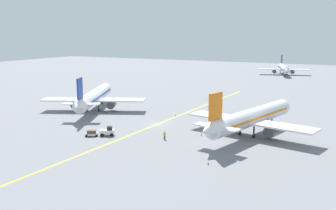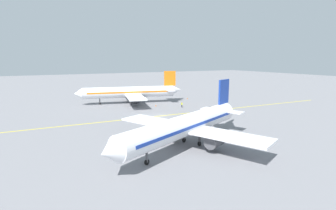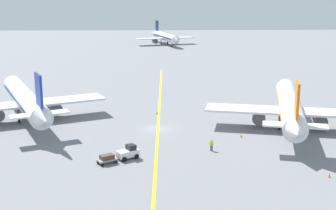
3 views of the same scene
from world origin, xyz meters
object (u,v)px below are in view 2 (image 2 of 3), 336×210
(traffic_cone_mid_apron, at_px, (187,98))
(traffic_cone_by_wingtip, at_px, (156,105))
(airplane_at_gate, at_px, (187,125))
(airplane_adjacent_stand, at_px, (131,92))
(baggage_tug_white, at_px, (214,110))
(baggage_cart_trailing, at_px, (225,112))
(traffic_cone_near_nose, at_px, (124,119))
(ground_crew_worker, at_px, (182,105))

(traffic_cone_mid_apron, distance_m, traffic_cone_by_wingtip, 18.47)
(airplane_at_gate, xyz_separation_m, traffic_cone_mid_apron, (44.96, -27.95, -3.43))
(airplane_adjacent_stand, distance_m, baggage_tug_white, 30.14)
(traffic_cone_mid_apron, bearing_deg, airplane_at_gate, 148.13)
(airplane_at_gate, bearing_deg, traffic_cone_mid_apron, -31.87)
(baggage_tug_white, distance_m, baggage_cart_trailing, 3.30)
(airplane_adjacent_stand, xyz_separation_m, baggage_cart_trailing, (-29.19, -16.03, -2.95))
(baggage_cart_trailing, relative_size, traffic_cone_mid_apron, 5.35)
(baggage_tug_white, height_order, traffic_cone_mid_apron, baggage_tug_white)
(airplane_at_gate, relative_size, traffic_cone_mid_apron, 61.04)
(traffic_cone_near_nose, distance_m, traffic_cone_by_wingtip, 19.84)
(traffic_cone_near_nose, height_order, traffic_cone_by_wingtip, same)
(baggage_cart_trailing, relative_size, traffic_cone_near_nose, 5.35)
(baggage_cart_trailing, distance_m, traffic_cone_mid_apron, 28.85)
(traffic_cone_by_wingtip, bearing_deg, traffic_cone_near_nose, 132.21)
(ground_crew_worker, bearing_deg, traffic_cone_mid_apron, -37.37)
(ground_crew_worker, bearing_deg, baggage_tug_white, -166.16)
(traffic_cone_by_wingtip, bearing_deg, traffic_cone_mid_apron, -63.99)
(airplane_at_gate, height_order, traffic_cone_mid_apron, airplane_at_gate)
(airplane_adjacent_stand, height_order, traffic_cone_near_nose, airplane_adjacent_stand)
(ground_crew_worker, distance_m, traffic_cone_by_wingtip, 8.32)
(airplane_at_gate, xyz_separation_m, baggage_cart_trailing, (16.67, -22.32, -2.95))
(airplane_adjacent_stand, distance_m, traffic_cone_by_wingtip, 10.88)
(baggage_cart_trailing, bearing_deg, traffic_cone_near_nose, 75.02)
(traffic_cone_mid_apron, bearing_deg, traffic_cone_near_nose, 124.40)
(ground_crew_worker, height_order, traffic_cone_near_nose, ground_crew_worker)
(baggage_tug_white, height_order, baggage_cart_trailing, baggage_tug_white)
(airplane_adjacent_stand, relative_size, ground_crew_worker, 20.98)
(baggage_tug_white, bearing_deg, ground_crew_worker, 13.84)
(traffic_cone_mid_apron, bearing_deg, baggage_cart_trailing, 168.75)
(baggage_tug_white, bearing_deg, traffic_cone_by_wingtip, 27.75)
(airplane_adjacent_stand, xyz_separation_m, traffic_cone_mid_apron, (-0.89, -21.66, -3.43))
(baggage_cart_trailing, xyz_separation_m, traffic_cone_by_wingtip, (20.19, 10.97, -0.49))
(ground_crew_worker, bearing_deg, traffic_cone_near_nose, 110.56)
(baggage_tug_white, height_order, ground_crew_worker, baggage_tug_white)
(baggage_cart_trailing, distance_m, traffic_cone_near_nose, 26.57)
(ground_crew_worker, bearing_deg, baggage_cart_trailing, -162.14)
(ground_crew_worker, bearing_deg, airplane_adjacent_stand, 37.95)
(airplane_adjacent_stand, height_order, baggage_cart_trailing, airplane_adjacent_stand)
(airplane_at_gate, xyz_separation_m, ground_crew_worker, (31.38, -17.58, -2.80))
(airplane_at_gate, distance_m, ground_crew_worker, 36.08)
(traffic_cone_by_wingtip, bearing_deg, baggage_cart_trailing, -151.49)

